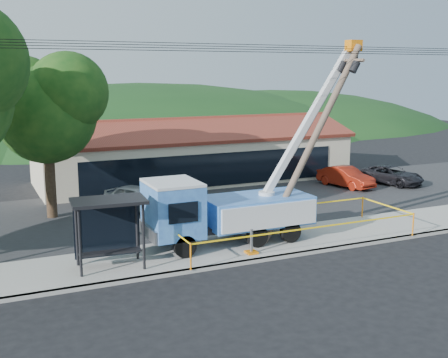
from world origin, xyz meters
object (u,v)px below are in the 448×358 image
car_red (345,188)px  car_dark (391,185)px  utility_truck (225,208)px  leaning_pole (317,133)px  car_silver (138,212)px  bus_shelter (108,216)px

car_red → car_dark: bearing=-19.0°
utility_truck → car_dark: bearing=25.6°
leaning_pole → car_red: leaning_pole is taller
leaning_pole → car_dark: 15.62m
utility_truck → car_silver: utility_truck is taller
car_silver → car_dark: size_ratio=0.93×
utility_truck → leaning_pole: bearing=-8.1°
utility_truck → car_silver: size_ratio=2.50×
leaning_pole → car_dark: bearing=35.2°
leaning_pole → car_dark: (12.08, 8.51, -5.07)m
utility_truck → bus_shelter: 5.58m
car_dark → utility_truck: bearing=-170.3°
bus_shelter → car_red: (18.44, 9.20, -2.21)m
car_silver → car_red: 14.82m
car_silver → car_dark: 18.35m
bus_shelter → car_silver: 9.66m
utility_truck → bus_shelter: size_ratio=3.52×
car_red → car_silver: bearing=170.6°
leaning_pole → car_silver: leaning_pole is taller
car_silver → car_dark: bearing=-31.4°
car_silver → car_red: (14.81, 0.53, 0.00)m
utility_truck → car_red: 15.50m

